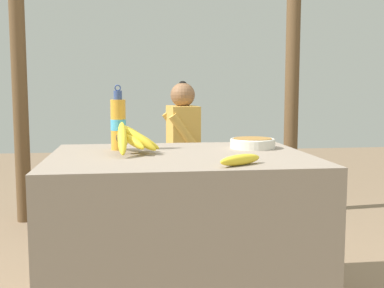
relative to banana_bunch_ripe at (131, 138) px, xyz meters
The scene contains 10 objects.
market_counter 0.51m from the banana_bunch_ripe, 11.90° to the right, with size 1.17×0.92×0.76m.
banana_bunch_ripe is the anchor object (origin of this frame).
serving_bowl 0.62m from the banana_bunch_ripe, 11.78° to the left, with size 0.22×0.22×0.05m.
water_bottle 0.17m from the banana_bunch_ripe, 111.00° to the left, with size 0.07×0.07×0.31m.
loose_banana_front 0.57m from the banana_bunch_ripe, 43.04° to the right, with size 0.20×0.15×0.04m.
wooden_bench 1.47m from the banana_bunch_ripe, 79.40° to the left, with size 1.66×0.32×0.43m.
seated_vendor 1.39m from the banana_bunch_ripe, 75.52° to the left, with size 0.42×0.40×1.11m.
banana_bunch_green 1.42m from the banana_bunch_ripe, 96.91° to the left, with size 0.19×0.31×0.13m.
support_post_near 1.97m from the banana_bunch_ripe, 116.09° to the left, with size 0.12×0.12×2.53m.
support_post_far 2.24m from the banana_bunch_ripe, 51.88° to the left, with size 0.12×0.12×2.53m.
Camera 1 is at (-0.23, -2.14, 1.06)m, focal length 45.00 mm.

